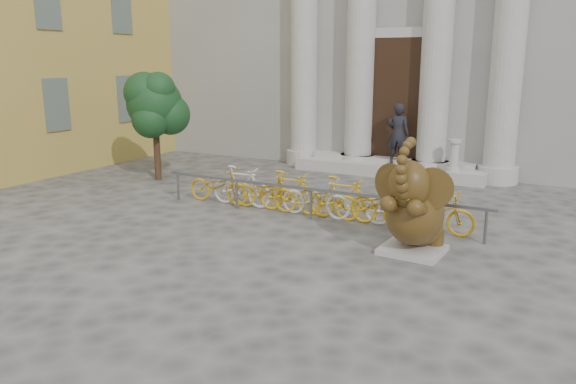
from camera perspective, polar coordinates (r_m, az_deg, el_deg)
The scene contains 7 objects.
ground at distance 9.81m, azimuth -7.29°, elevation -8.00°, with size 80.00×80.00×0.00m, color #474442.
entrance_steps at distance 17.97m, azimuth 10.18°, elevation 2.31°, with size 6.00×1.20×0.36m, color #A8A59E.
elephant_statue at distance 10.62m, azimuth 12.67°, elevation -1.96°, with size 1.49×1.67×2.22m.
bike_rack at distance 12.91m, azimuth 2.83°, elevation -0.35°, with size 8.00×0.53×1.00m.
tree at distance 17.11m, azimuth -13.36°, elevation 8.57°, with size 1.85×1.68×3.20m.
pedestrian at distance 17.64m, azimuth 11.08°, elevation 5.79°, with size 0.69×0.45×1.90m, color black.
balustrade_post at distance 17.07m, azimuth 16.51°, elevation 3.48°, with size 0.38×0.38×0.93m.
Camera 1 is at (5.34, -7.42, 3.55)m, focal length 35.00 mm.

